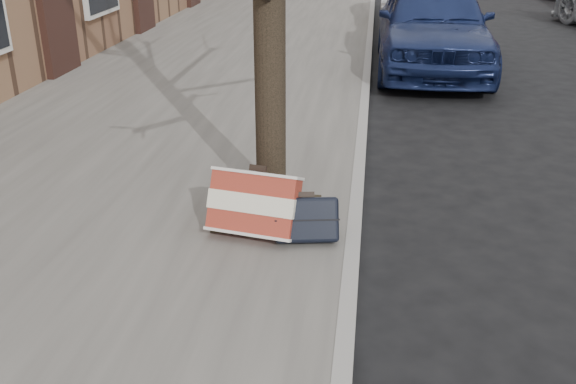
# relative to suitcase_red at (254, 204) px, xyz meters

# --- Properties ---
(ground) EXTENTS (120.00, 120.00, 0.00)m
(ground) POSITION_rel_suitcase_red_xyz_m (2.06, -0.80, -0.39)
(ground) COLOR black
(ground) RESTS_ON ground
(near_sidewalk) EXTENTS (5.00, 70.00, 0.12)m
(near_sidewalk) POSITION_rel_suitcase_red_xyz_m (-1.64, 14.20, -0.33)
(near_sidewalk) COLOR slate
(near_sidewalk) RESTS_ON ground
(dirt_patch) EXTENTS (0.85, 0.85, 0.02)m
(dirt_patch) POSITION_rel_suitcase_red_xyz_m (0.06, 0.40, -0.27)
(dirt_patch) COLOR black
(dirt_patch) RESTS_ON near_sidewalk
(suitcase_red) EXTENTS (0.77, 0.51, 0.55)m
(suitcase_red) POSITION_rel_suitcase_red_xyz_m (0.00, 0.00, 0.00)
(suitcase_red) COLOR maroon
(suitcase_red) RESTS_ON near_sidewalk
(suitcase_navy) EXTENTS (0.55, 0.38, 0.39)m
(suitcase_navy) POSITION_rel_suitcase_red_xyz_m (0.43, -0.06, -0.08)
(suitcase_navy) COLOR black
(suitcase_navy) RESTS_ON near_sidewalk
(car_near_front) EXTENTS (1.83, 4.56, 1.55)m
(car_near_front) POSITION_rel_suitcase_red_xyz_m (1.87, 6.77, 0.38)
(car_near_front) COLOR #16224F
(car_near_front) RESTS_ON ground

